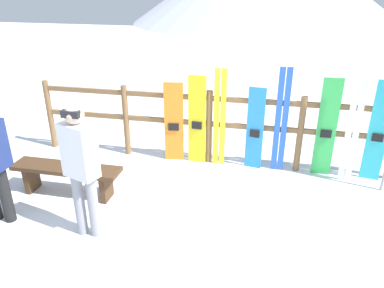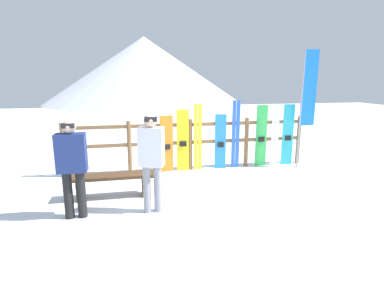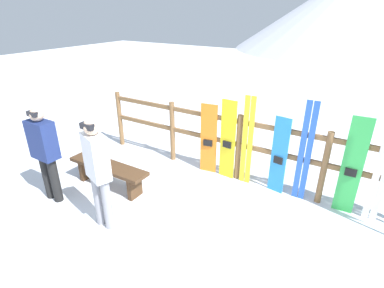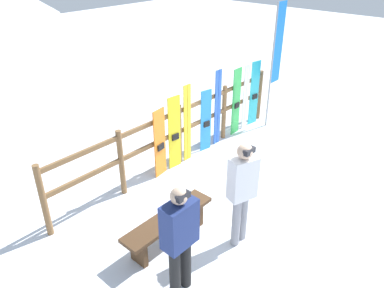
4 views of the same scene
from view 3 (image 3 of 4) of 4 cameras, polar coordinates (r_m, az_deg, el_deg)
name	(u,v)px [view 3 (image 3 of 4)]	position (r m, az deg, el deg)	size (l,w,h in m)	color
ground_plane	(176,243)	(4.31, -3.12, -18.24)	(40.00, 40.00, 0.00)	white
mountain_backdrop	(365,6)	(26.65, 30.03, 21.75)	(18.00, 18.00, 6.00)	silver
fence	(239,142)	(5.41, 8.92, 0.44)	(5.91, 0.10, 1.25)	brown
bench	(108,170)	(5.44, -15.64, -4.80)	(1.57, 0.36, 0.45)	#4C331E
person_white	(97,167)	(4.22, -17.57, -4.15)	(0.44, 0.34, 1.66)	gray
person_navy	(44,149)	(5.20, -26.29, -0.91)	(0.45, 0.25, 1.59)	black
snowboard_orange	(209,139)	(5.61, 3.17, 0.90)	(0.32, 0.09, 1.36)	orange
snowboard_yellow	(228,140)	(5.43, 6.82, 0.68)	(0.30, 0.07, 1.50)	yellow
ski_pair_yellow	(247,141)	(5.27, 10.50, 0.51)	(0.19, 0.02, 1.62)	yellow
snowboard_blue	(279,156)	(5.18, 16.24, -2.25)	(0.27, 0.09, 1.36)	#288CE0
ski_pair_blue	(305,153)	(5.04, 20.72, -1.53)	(0.19, 0.02, 1.69)	blue
snowboard_green	(352,167)	(5.01, 28.16, -3.94)	(0.29, 0.06, 1.57)	green
ski_pair_white	(381,174)	(5.03, 32.37, -4.77)	(0.20, 0.02, 1.57)	white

